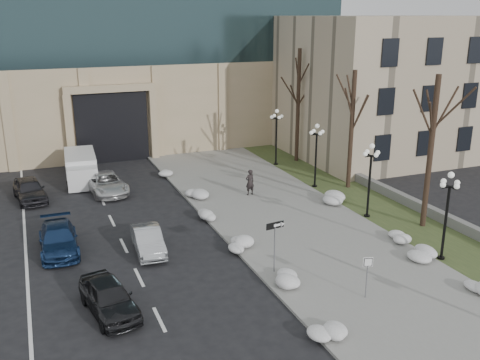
% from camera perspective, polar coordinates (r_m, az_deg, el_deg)
% --- Properties ---
extents(sidewalk, '(9.00, 40.00, 0.12)m').
position_cam_1_polar(sidewalk, '(33.06, 5.03, -4.21)').
color(sidewalk, gray).
rests_on(sidewalk, ground).
extents(curb, '(0.30, 40.00, 0.14)m').
position_cam_1_polar(curb, '(31.38, -2.34, -5.34)').
color(curb, gray).
rests_on(curb, ground).
extents(grass_strip, '(4.00, 40.00, 0.10)m').
position_cam_1_polar(grass_strip, '(36.33, 14.21, -2.70)').
color(grass_strip, '#344422').
rests_on(grass_strip, ground).
extents(stone_wall, '(0.50, 30.00, 0.70)m').
position_cam_1_polar(stone_wall, '(38.90, 14.91, -0.96)').
color(stone_wall, slate).
rests_on(stone_wall, ground).
extents(classical_building, '(22.00, 18.12, 12.00)m').
position_cam_1_polar(classical_building, '(53.03, 16.40, 9.94)').
color(classical_building, tan).
rests_on(classical_building, ground).
extents(car_a, '(2.39, 4.46, 1.44)m').
position_cam_1_polar(car_a, '(23.69, -13.81, -12.05)').
color(car_a, black).
rests_on(car_a, ground).
extents(car_b, '(1.63, 4.06, 1.31)m').
position_cam_1_polar(car_b, '(28.93, -9.79, -6.36)').
color(car_b, '#A8ABB0').
rests_on(car_b, ground).
extents(car_c, '(2.03, 4.78, 1.38)m').
position_cam_1_polar(car_c, '(30.16, -18.79, -6.00)').
color(car_c, navy).
rests_on(car_c, ground).
extents(car_d, '(2.94, 5.32, 1.41)m').
position_cam_1_polar(car_d, '(38.94, -14.13, -0.33)').
color(car_d, silver).
rests_on(car_d, ground).
extents(car_e, '(2.40, 4.70, 1.53)m').
position_cam_1_polar(car_e, '(38.91, -21.54, -0.96)').
color(car_e, '#2A2A2E').
rests_on(car_e, ground).
extents(pedestrian, '(0.71, 0.52, 1.81)m').
position_cam_1_polar(pedestrian, '(36.92, 1.06, -0.23)').
color(pedestrian, black).
rests_on(pedestrian, sidewalk).
extents(box_truck, '(2.59, 6.43, 2.00)m').
position_cam_1_polar(box_truck, '(42.25, -16.60, 1.21)').
color(box_truck, silver).
rests_on(box_truck, ground).
extents(one_way_sign, '(1.02, 0.29, 2.71)m').
position_cam_1_polar(one_way_sign, '(25.68, 4.07, -5.43)').
color(one_way_sign, slate).
rests_on(one_way_sign, ground).
extents(keep_sign, '(0.43, 0.16, 2.06)m').
position_cam_1_polar(keep_sign, '(24.23, 13.44, -9.21)').
color(keep_sign, slate).
rests_on(keep_sign, ground).
extents(snow_clump_b, '(1.10, 1.60, 0.36)m').
position_cam_1_polar(snow_clump_b, '(22.06, 8.83, -15.37)').
color(snow_clump_b, silver).
rests_on(snow_clump_b, sidewalk).
extents(snow_clump_c, '(1.10, 1.60, 0.36)m').
position_cam_1_polar(snow_clump_c, '(25.41, 4.88, -10.53)').
color(snow_clump_c, silver).
rests_on(snow_clump_c, sidewalk).
extents(snow_clump_d, '(1.10, 1.60, 0.36)m').
position_cam_1_polar(snow_clump_d, '(28.76, 0.03, -7.02)').
color(snow_clump_d, silver).
rests_on(snow_clump_d, sidewalk).
extents(snow_clump_e, '(1.10, 1.60, 0.36)m').
position_cam_1_polar(snow_clump_e, '(32.80, -2.95, -3.89)').
color(snow_clump_e, silver).
rests_on(snow_clump_e, sidewalk).
extents(snow_clump_f, '(1.10, 1.60, 0.36)m').
position_cam_1_polar(snow_clump_f, '(36.72, -4.70, -1.58)').
color(snow_clump_f, silver).
rests_on(snow_clump_f, sidewalk).
extents(snow_clump_g, '(1.10, 1.60, 0.36)m').
position_cam_1_polar(snow_clump_g, '(41.82, -7.53, 0.68)').
color(snow_clump_g, silver).
rests_on(snow_clump_g, sidewalk).
extents(snow_clump_h, '(1.10, 1.60, 0.36)m').
position_cam_1_polar(snow_clump_h, '(26.92, 24.12, -10.43)').
color(snow_clump_h, silver).
rests_on(snow_clump_h, sidewalk).
extents(snow_clump_i, '(1.10, 1.60, 0.36)m').
position_cam_1_polar(snow_clump_i, '(31.11, 16.49, -5.83)').
color(snow_clump_i, silver).
rests_on(snow_clump_i, sidewalk).
extents(snow_clump_j, '(1.10, 1.60, 0.36)m').
position_cam_1_polar(snow_clump_j, '(35.94, 9.99, -2.22)').
color(snow_clump_j, silver).
rests_on(snow_clump_j, sidewalk).
extents(snow_clump_k, '(1.10, 1.60, 0.36)m').
position_cam_1_polar(snow_clump_k, '(29.26, 18.94, -7.57)').
color(snow_clump_k, silver).
rests_on(snow_clump_k, sidewalk).
extents(lamppost_a, '(1.18, 1.18, 4.76)m').
position_cam_1_polar(lamppost_a, '(28.57, 21.27, -2.43)').
color(lamppost_a, black).
rests_on(lamppost_a, ground).
extents(lamppost_b, '(1.18, 1.18, 4.76)m').
position_cam_1_polar(lamppost_b, '(33.30, 13.73, 0.99)').
color(lamppost_b, black).
rests_on(lamppost_b, ground).
extents(lamppost_c, '(1.18, 1.18, 4.76)m').
position_cam_1_polar(lamppost_c, '(38.56, 8.14, 3.51)').
color(lamppost_c, black).
rests_on(lamppost_c, ground).
extents(lamppost_d, '(1.18, 1.18, 4.76)m').
position_cam_1_polar(lamppost_d, '(44.14, 3.91, 5.39)').
color(lamppost_d, black).
rests_on(lamppost_d, ground).
extents(tree_near, '(3.20, 3.20, 9.00)m').
position_cam_1_polar(tree_near, '(32.14, 19.87, 4.93)').
color(tree_near, black).
rests_on(tree_near, ground).
extents(tree_mid, '(3.20, 3.20, 8.50)m').
position_cam_1_polar(tree_mid, '(38.39, 11.91, 6.96)').
color(tree_mid, black).
rests_on(tree_mid, ground).
extents(tree_far, '(3.20, 3.20, 9.50)m').
position_cam_1_polar(tree_far, '(45.06, 6.26, 9.54)').
color(tree_far, black).
rests_on(tree_far, ground).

